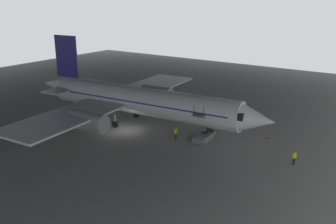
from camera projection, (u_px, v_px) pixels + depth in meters
ground_plane at (125, 131)px, 47.40m from camera, size 110.00×110.00×0.00m
airplane_main at (138, 100)px, 48.61m from camera, size 35.00×36.19×11.34m
boarding_stairs at (204, 134)px, 44.13m from camera, size 4.27×1.78×4.63m
crew_worker_near_nose at (294, 157)px, 37.45m from camera, size 0.50×0.36×1.58m
crew_worker_by_stairs at (176, 133)px, 44.13m from camera, size 0.55×0.23×1.58m
traffic_cone_orange at (267, 136)px, 44.87m from camera, size 0.36×0.36×0.60m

